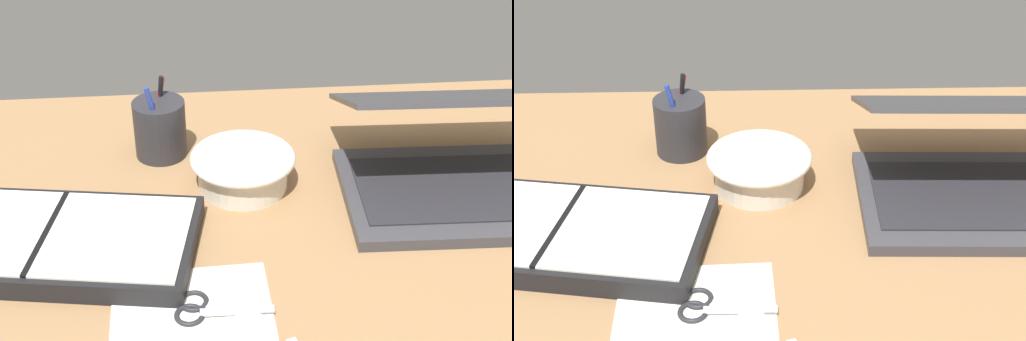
{
  "view_description": "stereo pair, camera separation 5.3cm",
  "coord_description": "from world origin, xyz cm",
  "views": [
    {
      "loc": [
        -8.42,
        -77.35,
        64.73
      ],
      "look_at": [
        -0.56,
        9.44,
        9.0
      ],
      "focal_mm": 50.0,
      "sensor_mm": 36.0,
      "label": 1
    },
    {
      "loc": [
        -3.13,
        -77.67,
        64.73
      ],
      "look_at": [
        -0.56,
        9.44,
        9.0
      ],
      "focal_mm": 50.0,
      "sensor_mm": 36.0,
      "label": 2
    }
  ],
  "objects": [
    {
      "name": "pen_cup",
      "position": [
        -15.0,
        27.11,
        6.94
      ],
      "size": [
        8.65,
        8.65,
        13.53
      ],
      "color": "#28282D",
      "rests_on": "desk_top"
    },
    {
      "name": "laptop",
      "position": [
        30.41,
        12.49,
        7.31
      ],
      "size": [
        35.55,
        32.87,
        18.5
      ],
      "rotation": [
        0.0,
        0.0,
        -0.03
      ],
      "color": "#38383D",
      "rests_on": "desk_top"
    },
    {
      "name": "scissors",
      "position": [
        -9.17,
        -11.56,
        2.34
      ],
      "size": [
        12.48,
        6.88,
        0.8
      ],
      "rotation": [
        0.0,
        0.0,
        -0.22
      ],
      "color": "#B7B7BC",
      "rests_on": "desk_top"
    },
    {
      "name": "planner",
      "position": [
        -29.97,
        2.41,
        3.64
      ],
      "size": [
        43.38,
        27.05,
        3.47
      ],
      "rotation": [
        0.0,
        0.0,
        -0.16
      ],
      "color": "black",
      "rests_on": "desk_top"
    },
    {
      "name": "bowl",
      "position": [
        -2.03,
        16.05,
        5.27
      ],
      "size": [
        16.46,
        16.46,
        5.85
      ],
      "color": "silver",
      "rests_on": "desk_top"
    },
    {
      "name": "desk_top",
      "position": [
        0.0,
        0.0,
        1.0
      ],
      "size": [
        140.0,
        100.0,
        2.0
      ],
      "primitive_type": "cube",
      "color": "#936D47",
      "rests_on": "ground"
    }
  ]
}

